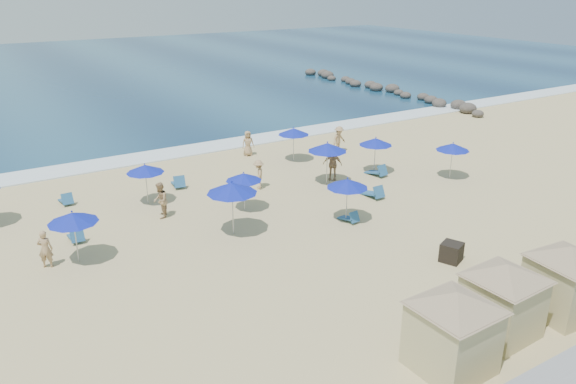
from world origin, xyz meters
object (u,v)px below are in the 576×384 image
object	(u,v)px
umbrella_4	(244,177)
umbrella_8	(376,142)
umbrella_9	(453,147)
trash_bin	(451,252)
rock_jetty	(382,88)
beachgoer_5	(259,174)
umbrella_7	(294,131)
beachgoer_3	(339,139)
beachgoer_4	(248,143)
umbrella_2	(232,188)
umbrella_6	(327,147)
beachgoer_2	(332,164)
cabana_0	(454,321)
umbrella_1	(73,218)
beachgoer_1	(160,200)
umbrella_3	(145,169)
umbrella_5	(347,183)
beachgoer_0	(45,249)
cabana_2	(567,272)
cabana_1	(504,290)

from	to	relation	value
umbrella_4	umbrella_8	distance (m)	9.37
umbrella_9	umbrella_4	bearing A→B (deg)	170.93
trash_bin	umbrella_9	distance (m)	10.76
rock_jetty	beachgoer_5	distance (m)	30.58
rock_jetty	umbrella_7	distance (m)	25.26
beachgoer_3	beachgoer_4	xyz separation A→B (m)	(-5.57, 2.44, -0.04)
trash_bin	umbrella_2	bearing A→B (deg)	109.27
umbrella_6	beachgoer_2	world-z (taller)	umbrella_6
cabana_0	umbrella_7	xyz separation A→B (m)	(6.99, 19.67, 0.29)
umbrella_1	beachgoer_2	size ratio (longest dim) A/B	1.23
beachgoer_1	beachgoer_2	bearing A→B (deg)	116.73
cabana_0	umbrella_3	distance (m)	17.80
cabana_0	umbrella_6	distance (m)	16.32
trash_bin	umbrella_5	distance (m)	5.83
trash_bin	umbrella_7	xyz separation A→B (m)	(1.79, 14.91, 1.53)
umbrella_3	rock_jetty	bearing A→B (deg)	29.31
cabana_0	beachgoer_0	size ratio (longest dim) A/B	2.83
umbrella_6	beachgoer_0	xyz separation A→B (m)	(-15.28, -2.08, -1.35)
umbrella_1	beachgoer_2	world-z (taller)	umbrella_1
beachgoer_1	beachgoer_3	world-z (taller)	beachgoer_1
umbrella_9	beachgoer_1	bearing A→B (deg)	168.49
umbrella_8	cabana_2	bearing A→B (deg)	-106.00
cabana_2	beachgoer_2	bearing A→B (deg)	84.55
beachgoer_1	beachgoer_2	world-z (taller)	beachgoer_2
trash_bin	umbrella_6	xyz separation A→B (m)	(1.08, 10.30, 1.76)
umbrella_6	beachgoer_0	world-z (taller)	umbrella_6
umbrella_9	beachgoer_5	distance (m)	11.24
umbrella_5	cabana_1	bearing A→B (deg)	-97.45
umbrella_5	umbrella_6	size ratio (longest dim) A/B	0.90
cabana_1	umbrella_1	size ratio (longest dim) A/B	1.94
umbrella_7	cabana_1	bearing A→B (deg)	-102.53
umbrella_1	umbrella_4	distance (m)	8.45
umbrella_1	umbrella_3	xyz separation A→B (m)	(4.53, 4.73, -0.09)
umbrella_3	beachgoer_0	distance (m)	7.35
umbrella_2	umbrella_3	bearing A→B (deg)	110.10
umbrella_1	umbrella_5	distance (m)	12.09
beachgoer_2	beachgoer_3	distance (m)	5.67
cabana_0	umbrella_1	xyz separation A→B (m)	(-7.83, 12.76, 0.35)
umbrella_1	umbrella_5	xyz separation A→B (m)	(11.82, -2.51, -0.05)
rock_jetty	umbrella_8	world-z (taller)	umbrella_8
umbrella_2	beachgoer_3	world-z (taller)	umbrella_2
cabana_1	umbrella_4	bearing A→B (deg)	99.12
umbrella_5	umbrella_9	world-z (taller)	umbrella_5
beachgoer_3	umbrella_1	bearing A→B (deg)	-173.53
trash_bin	beachgoer_2	bearing A→B (deg)	57.58
cabana_2	beachgoer_5	size ratio (longest dim) A/B	2.79
umbrella_3	cabana_0	bearing A→B (deg)	-79.32
umbrella_1	umbrella_5	world-z (taller)	umbrella_1
umbrella_4	beachgoer_1	bearing A→B (deg)	160.96
rock_jetty	beachgoer_4	bearing A→B (deg)	-150.73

